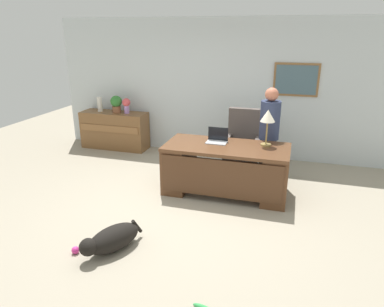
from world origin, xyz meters
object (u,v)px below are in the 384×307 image
credenza (115,130)px  laptop (217,139)px  desk (226,168)px  vase_with_flowers (126,104)px  dog_lying (111,239)px  vase_empty (100,104)px  potted_plant (116,103)px  dog_toy_ball (75,250)px  person_standing (269,136)px  desk_lamp (268,118)px  dog_toy_plush (113,231)px  armchair (243,146)px

credenza → laptop: size_ratio=4.49×
desk → laptop: size_ratio=5.92×
vase_with_flowers → dog_lying: bearing=-66.7°
vase_empty → potted_plant: bearing=0.0°
desk → dog_toy_ball: 2.50m
person_standing → desk_lamp: (-0.01, -0.41, 0.39)m
dog_lying → vase_empty: 4.15m
vase_empty → dog_toy_plush: size_ratio=2.03×
vase_with_flowers → vase_empty: bearing=180.0°
laptop → dog_toy_plush: (-0.95, -1.73, -0.81)m
desk → armchair: armchair is taller
credenza → vase_empty: 0.64m
armchair → vase_with_flowers: size_ratio=3.62×
dog_lying → vase_with_flowers: vase_with_flowers is taller
dog_lying → desk_lamp: 2.82m
desk → armchair: size_ratio=1.66×
person_standing → vase_empty: 3.78m
armchair → person_standing: (0.46, -0.33, 0.32)m
person_standing → dog_toy_plush: person_standing is taller
dog_lying → laptop: bearing=69.6°
desk → vase_empty: size_ratio=6.06×
person_standing → dog_toy_plush: size_ratio=10.43×
laptop → vase_with_flowers: (-2.27, 1.40, 0.15)m
vase_empty → laptop: bearing=-25.7°
vase_with_flowers → potted_plant: potted_plant is taller
vase_empty → person_standing: bearing=-14.4°
credenza → dog_toy_ball: credenza is taller
person_standing → dog_lying: person_standing is taller
armchair → person_standing: bearing=-36.3°
person_standing → vase_empty: size_ratio=5.13×
armchair → dog_toy_ball: armchair is taller
dog_lying → dog_toy_plush: 0.41m
vase_with_flowers → dog_toy_plush: size_ratio=2.06×
credenza → person_standing: 3.50m
vase_with_flowers → dog_toy_ball: 3.92m
armchair → dog_toy_ball: (-1.45, -3.04, -0.46)m
laptop → desk_lamp: bearing=3.7°
dog_toy_ball → credenza: bearing=111.5°
dog_lying → vase_empty: bearing=121.5°
desk → potted_plant: bearing=149.7°
desk → desk_lamp: 0.99m
vase_empty → desk: bearing=-27.0°
desk → dog_toy_ball: size_ratio=21.71×
potted_plant → desk_lamp: bearing=-22.5°
desk_lamp → dog_lying: bearing=-125.6°
credenza → armchair: armchair is taller
desk → armchair: bearing=82.8°
armchair → dog_toy_ball: bearing=-115.6°
desk → credenza: size_ratio=1.32×
armchair → vase_with_flowers: (-2.57, 0.61, 0.48)m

